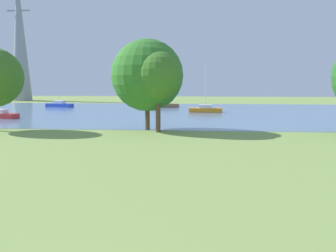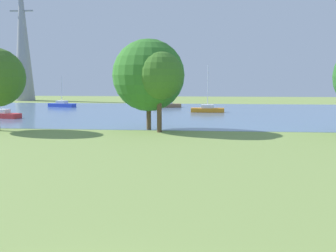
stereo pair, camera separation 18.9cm
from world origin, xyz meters
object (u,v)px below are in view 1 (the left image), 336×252
Objects in this scene: sailboat_blue at (59,105)px; electricity_pylon at (20,36)px; sailboat_brown at (164,105)px; sailboat_red at (0,114)px; sailboat_orange at (205,109)px; tree_west_far at (147,75)px; tree_mid_shore at (158,76)px.

electricity_pylon reaches higher than sailboat_blue.
sailboat_brown is 40.82m from electricity_pylon.
sailboat_blue is 0.19× the size of electricity_pylon.
sailboat_blue is at bearing 88.50° from sailboat_red.
sailboat_orange is at bearing -52.70° from sailboat_brown.
sailboat_red is 1.17× the size of sailboat_orange.
sailboat_orange reaches higher than sailboat_blue.
tree_west_far is 0.30× the size of electricity_pylon.
tree_west_far reaches higher than sailboat_red.
electricity_pylon is at bearing 126.03° from tree_mid_shore.
tree_mid_shore is (2.43, -31.10, 4.66)m from sailboat_brown.
sailboat_red is 27.72m from sailboat_orange.
electricity_pylon reaches higher than tree_west_far.
tree_mid_shore reaches higher than sailboat_blue.
tree_west_far reaches higher than sailboat_orange.
sailboat_red reaches higher than sailboat_blue.
sailboat_orange is 50.96m from electricity_pylon.
sailboat_blue is 36.97m from tree_mid_shore.
sailboat_red is 24.17m from tree_mid_shore.
sailboat_orange is (6.89, -9.05, -0.00)m from sailboat_brown.
electricity_pylon is (-36.12, 49.67, 9.00)m from tree_mid_shore.
tree_mid_shore reaches higher than sailboat_brown.
tree_mid_shore is at bearing -53.97° from electricity_pylon.
sailboat_red is at bearing -156.63° from sailboat_orange.
electricity_pylon is (-34.91, 48.04, 8.94)m from tree_west_far.
tree_west_far reaches higher than tree_mid_shore.
sailboat_brown is 11.38m from sailboat_orange.
electricity_pylon is at bearing 145.76° from sailboat_orange.
tree_west_far is at bearing 126.60° from tree_mid_shore.
sailboat_orange is 0.93× the size of tree_mid_shore.
sailboat_orange is at bearing 23.37° from sailboat_red.
sailboat_red is at bearing -68.59° from electricity_pylon.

